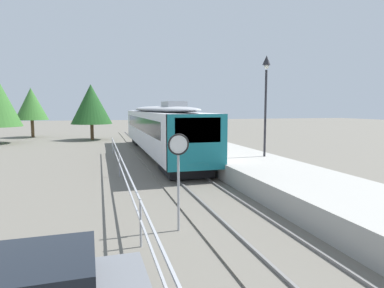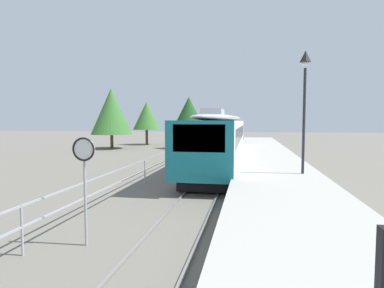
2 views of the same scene
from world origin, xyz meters
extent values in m
plane|color=#6B665B|center=(-3.00, 22.00, 0.00)|extent=(160.00, 160.00, 0.00)
cube|color=#6B665B|center=(0.00, 22.00, 0.03)|extent=(3.20, 60.00, 0.06)
cube|color=slate|center=(-0.72, 22.00, 0.10)|extent=(0.08, 60.00, 0.08)
cube|color=slate|center=(0.72, 22.00, 0.10)|extent=(0.08, 60.00, 0.08)
cube|color=silver|center=(0.00, 28.02, 1.96)|extent=(2.80, 20.02, 2.55)
cube|color=#19757F|center=(0.00, 18.11, 1.96)|extent=(2.80, 0.24, 2.55)
cube|color=black|center=(0.00, 18.03, 2.53)|extent=(2.13, 0.08, 1.12)
cube|color=black|center=(0.00, 28.02, 2.37)|extent=(2.82, 16.82, 0.92)
ellipsoid|color=#A8AAAF|center=(0.00, 28.02, 3.42)|extent=(2.69, 19.22, 0.44)
cube|color=#A8AAAF|center=(0.00, 23.02, 3.70)|extent=(1.10, 2.20, 0.36)
cube|color=#EAE5C6|center=(0.00, 18.04, 0.97)|extent=(1.00, 0.10, 0.20)
cube|color=black|center=(0.00, 20.41, 0.42)|extent=(2.24, 3.20, 0.55)
cube|color=black|center=(0.00, 35.64, 0.42)|extent=(2.24, 3.20, 0.55)
cube|color=#A8A59E|center=(3.25, 22.00, 0.45)|extent=(3.90, 60.00, 0.90)
cylinder|color=#232328|center=(4.34, 19.97, 3.20)|extent=(0.12, 0.12, 4.60)
pyramid|color=#232328|center=(4.34, 19.97, 6.00)|extent=(0.34, 0.34, 0.50)
sphere|color=silver|center=(4.34, 19.97, 5.68)|extent=(0.24, 0.24, 0.24)
cylinder|color=#9EA0A5|center=(-2.12, 12.85, 1.10)|extent=(0.07, 0.07, 2.20)
cylinder|color=white|center=(-2.12, 12.83, 2.50)|extent=(0.60, 0.03, 0.60)
torus|color=black|center=(-2.12, 12.81, 2.50)|extent=(0.61, 0.05, 0.61)
cube|color=#9EA0A5|center=(-3.30, 12.00, 1.20)|extent=(0.05, 36.00, 0.05)
cube|color=#9EA0A5|center=(-3.30, 12.00, 0.69)|extent=(0.05, 36.00, 0.05)
cylinder|color=#9EA0A5|center=(-3.30, 12.00, 0.62)|extent=(0.06, 0.06, 1.25)
cylinder|color=#9EA0A5|center=(-3.30, 21.00, 0.62)|extent=(0.06, 0.06, 1.25)
cylinder|color=#9EA0A5|center=(-3.30, 30.00, 0.62)|extent=(0.06, 0.06, 1.25)
cylinder|color=brown|center=(-11.91, 47.24, 1.04)|extent=(0.36, 0.36, 2.08)
cone|color=#38702D|center=(-11.91, 47.24, 3.98)|extent=(3.72, 3.72, 3.79)
cylinder|color=brown|center=(-5.00, 42.01, 0.88)|extent=(0.36, 0.36, 1.76)
cone|color=#1E4C1E|center=(-5.00, 42.01, 3.91)|extent=(4.40, 4.40, 4.30)
cylinder|color=brown|center=(-13.92, 40.37, 0.84)|extent=(0.36, 0.36, 1.68)
cone|color=#38702D|center=(-13.92, 40.37, 4.37)|extent=(4.76, 4.76, 5.37)
camera|label=1|loc=(-4.24, 3.81, 3.52)|focal=31.22mm
camera|label=2|loc=(1.99, 5.48, 3.20)|focal=29.62mm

